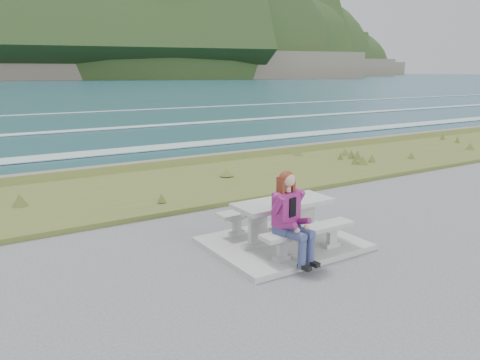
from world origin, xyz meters
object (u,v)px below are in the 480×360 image
object	(u,v)px
bench_landward	(308,234)
bench_seaward	(261,213)
picnic_table	(283,210)
seated_woman	(293,230)

from	to	relation	value
bench_landward	bench_seaward	distance (m)	1.40
picnic_table	bench_seaward	xyz separation A→B (m)	(0.00, 0.70, -0.23)
picnic_table	bench_landward	xyz separation A→B (m)	(0.00, -0.70, -0.23)
picnic_table	bench_landward	size ratio (longest dim) A/B	1.00
picnic_table	bench_seaward	size ratio (longest dim) A/B	1.00
picnic_table	bench_seaward	world-z (taller)	picnic_table
bench_landward	bench_seaward	bearing A→B (deg)	90.00
picnic_table	bench_landward	world-z (taller)	picnic_table
picnic_table	seated_woman	distance (m)	0.94
bench_landward	bench_seaward	world-z (taller)	same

